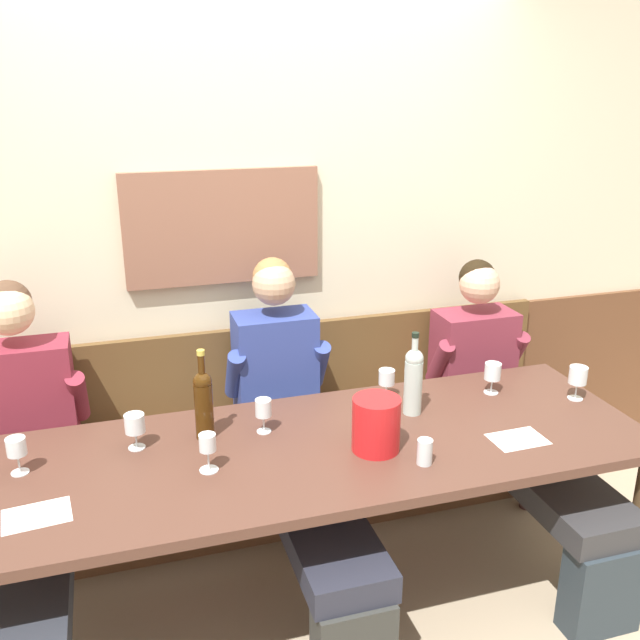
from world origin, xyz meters
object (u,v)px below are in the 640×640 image
(person_center_left_seat, at_px, (295,432))
(wine_glass_by_bottle, at_px, (578,377))
(wine_glass_mid_right, at_px, (387,379))
(wall_bench, at_px, (271,465))
(person_right_seat, at_px, (509,410))
(wine_bottle_green_tall, at_px, (413,379))
(wine_glass_near_bucket, at_px, (208,445))
(wine_glass_left_end, at_px, (135,425))
(dining_table, at_px, (310,462))
(person_center_right_seat, at_px, (20,478))
(water_tumbler_left, at_px, (425,452))
(wine_glass_right_end, at_px, (493,373))
(wine_glass_center_front, at_px, (263,410))
(ice_bucket, at_px, (376,424))
(wine_glass_center_rear, at_px, (16,448))
(wine_bottle_clear_water, at_px, (204,402))

(person_center_left_seat, xyz_separation_m, wine_glass_by_bottle, (1.19, -0.27, 0.22))
(wine_glass_mid_right, bearing_deg, wall_bench, 138.96)
(person_right_seat, bearing_deg, wall_bench, 160.45)
(wall_bench, relative_size, wine_glass_mid_right, 22.35)
(wine_bottle_green_tall, height_order, wine_glass_near_bucket, wine_bottle_green_tall)
(person_center_left_seat, relative_size, wine_glass_left_end, 9.52)
(dining_table, xyz_separation_m, person_center_right_seat, (-1.07, 0.31, -0.06))
(person_right_seat, height_order, water_tumbler_left, person_right_seat)
(wine_glass_right_end, height_order, wine_glass_left_end, wine_glass_right_end)
(wine_bottle_green_tall, relative_size, wine_glass_left_end, 2.56)
(wine_glass_center_front, height_order, wine_glass_mid_right, wine_glass_center_front)
(wine_glass_near_bucket, relative_size, water_tumbler_left, 1.50)
(wine_glass_near_bucket, distance_m, wine_glass_mid_right, 0.91)
(wine_bottle_green_tall, height_order, wine_glass_by_bottle, wine_bottle_green_tall)
(ice_bucket, xyz_separation_m, wine_glass_center_rear, (-1.26, 0.21, -0.00))
(person_center_left_seat, bearing_deg, wine_bottle_clear_water, -160.29)
(wine_glass_center_rear, bearing_deg, wine_glass_near_bucket, -15.56)
(dining_table, height_order, wine_glass_by_bottle, wine_glass_by_bottle)
(wall_bench, height_order, person_right_seat, person_right_seat)
(wine_glass_left_end, bearing_deg, wall_bench, 38.99)
(wall_bench, relative_size, dining_table, 1.11)
(dining_table, height_order, wine_glass_right_end, wine_glass_right_end)
(wine_glass_right_end, xyz_separation_m, wine_glass_mid_right, (-0.46, 0.09, -0.00))
(person_center_left_seat, distance_m, ice_bucket, 0.52)
(wine_bottle_clear_water, bearing_deg, wine_glass_right_end, 1.49)
(water_tumbler_left, bearing_deg, wine_bottle_clear_water, 149.42)
(wall_bench, distance_m, wine_glass_center_rear, 1.31)
(wine_glass_near_bucket, bearing_deg, water_tumbler_left, -13.53)
(dining_table, relative_size, wine_glass_center_rear, 19.24)
(dining_table, distance_m, wine_bottle_clear_water, 0.47)
(person_right_seat, bearing_deg, wine_glass_right_end, -150.63)
(wine_bottle_clear_water, relative_size, wine_glass_center_front, 2.61)
(wine_glass_center_rear, distance_m, wine_glass_left_end, 0.41)
(wine_bottle_clear_water, xyz_separation_m, wine_glass_center_rear, (-0.67, -0.07, -0.05))
(wine_bottle_green_tall, relative_size, water_tumbler_left, 3.73)
(person_center_left_seat, xyz_separation_m, person_right_seat, (1.03, -0.02, -0.04))
(person_center_left_seat, distance_m, wine_glass_by_bottle, 1.24)
(ice_bucket, xyz_separation_m, water_tumbler_left, (0.13, -0.15, -0.06))
(wall_bench, relative_size, person_center_left_seat, 2.23)
(wine_bottle_clear_water, bearing_deg, person_center_right_seat, 169.73)
(wine_glass_center_front, xyz_separation_m, wine_glass_right_end, (1.04, 0.06, -0.00))
(wine_glass_right_end, height_order, water_tumbler_left, wine_glass_right_end)
(dining_table, bearing_deg, person_right_seat, 16.30)
(wine_glass_right_end, height_order, wine_glass_by_bottle, wine_glass_by_bottle)
(wine_glass_near_bucket, height_order, wine_glass_by_bottle, wine_glass_by_bottle)
(dining_table, relative_size, wine_bottle_clear_water, 7.30)
(wine_glass_center_front, height_order, wine_glass_right_end, same)
(person_center_right_seat, distance_m, water_tumbler_left, 1.54)
(ice_bucket, height_order, wine_bottle_green_tall, wine_bottle_green_tall)
(wine_glass_center_front, height_order, wine_glass_near_bucket, wine_glass_near_bucket)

